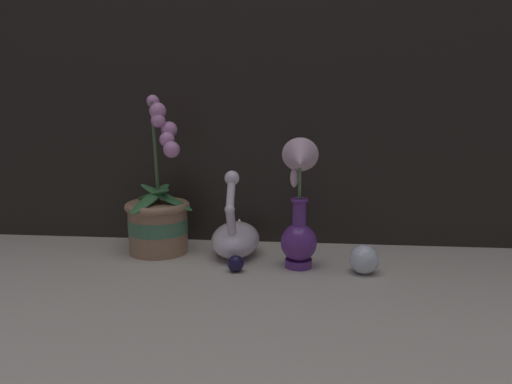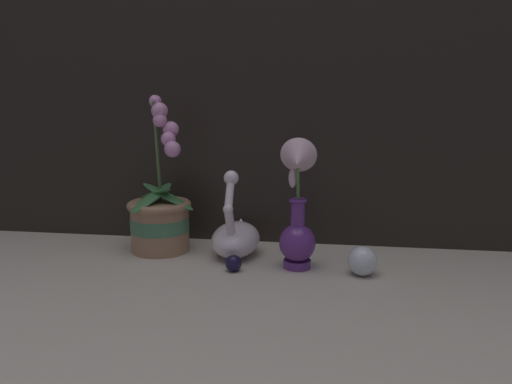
{
  "view_description": "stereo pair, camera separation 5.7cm",
  "coord_description": "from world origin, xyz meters",
  "px_view_note": "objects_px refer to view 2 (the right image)",
  "views": [
    {
      "loc": [
        0.12,
        -1.0,
        0.37
      ],
      "look_at": [
        0.01,
        0.14,
        0.16
      ],
      "focal_mm": 35.0,
      "sensor_mm": 36.0,
      "label": 1
    },
    {
      "loc": [
        0.18,
        -1.0,
        0.37
      ],
      "look_at": [
        0.01,
        0.14,
        0.16
      ],
      "focal_mm": 35.0,
      "sensor_mm": 36.0,
      "label": 2
    }
  ],
  "objects_px": {
    "orchid_potted_plant": "(160,215)",
    "swan_figurine": "(236,236)",
    "glass_sphere": "(362,261)",
    "blue_vase": "(297,217)"
  },
  "relations": [
    {
      "from": "orchid_potted_plant",
      "to": "swan_figurine",
      "type": "xyz_separation_m",
      "value": [
        0.19,
        -0.01,
        -0.04
      ]
    },
    {
      "from": "swan_figurine",
      "to": "glass_sphere",
      "type": "relative_size",
      "value": 3.37
    },
    {
      "from": "orchid_potted_plant",
      "to": "glass_sphere",
      "type": "relative_size",
      "value": 6.0
    },
    {
      "from": "orchid_potted_plant",
      "to": "glass_sphere",
      "type": "distance_m",
      "value": 0.5
    },
    {
      "from": "glass_sphere",
      "to": "orchid_potted_plant",
      "type": "bearing_deg",
      "value": 167.43
    },
    {
      "from": "blue_vase",
      "to": "glass_sphere",
      "type": "bearing_deg",
      "value": -8.13
    },
    {
      "from": "blue_vase",
      "to": "swan_figurine",
      "type": "bearing_deg",
      "value": 153.02
    },
    {
      "from": "blue_vase",
      "to": "glass_sphere",
      "type": "distance_m",
      "value": 0.17
    },
    {
      "from": "orchid_potted_plant",
      "to": "swan_figurine",
      "type": "bearing_deg",
      "value": -3.17
    },
    {
      "from": "swan_figurine",
      "to": "orchid_potted_plant",
      "type": "bearing_deg",
      "value": 176.83
    }
  ]
}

